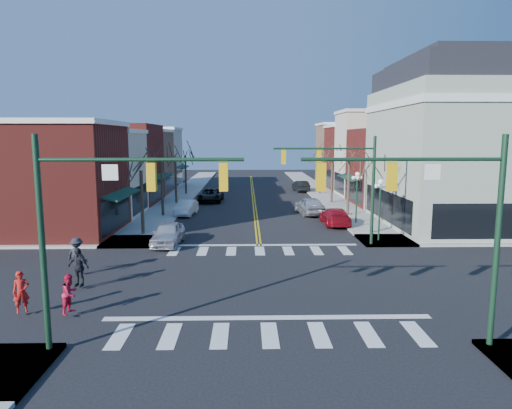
{
  "coord_description": "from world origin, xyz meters",
  "views": [
    {
      "loc": [
        -0.82,
        -21.84,
        7.08
      ],
      "look_at": [
        -0.21,
        7.35,
        2.8
      ],
      "focal_mm": 32.0,
      "sensor_mm": 36.0,
      "label": 1
    }
  ],
  "objects": [
    {
      "name": "car_left_near",
      "position": [
        -6.07,
        8.0,
        0.75
      ],
      "size": [
        1.94,
        4.49,
        1.51
      ],
      "primitive_type": "imported",
      "rotation": [
        0.0,
        0.0,
        -0.04
      ],
      "color": "silver",
      "rests_on": "ground"
    },
    {
      "name": "car_left_far",
      "position": [
        -4.8,
        28.69,
        0.74
      ],
      "size": [
        2.69,
        5.44,
        1.48
      ],
      "primitive_type": "imported",
      "rotation": [
        0.0,
        0.0,
        -0.04
      ],
      "color": "black",
      "rests_on": "ground"
    },
    {
      "name": "bldg_left_brick_a",
      "position": [
        -15.5,
        11.75,
        4.0
      ],
      "size": [
        10.0,
        8.5,
        8.0
      ],
      "primitive_type": "cube",
      "color": "maroon",
      "rests_on": "ground"
    },
    {
      "name": "tree_left_c",
      "position": [
        -8.4,
        27.0,
        2.27
      ],
      "size": [
        0.24,
        0.24,
        4.55
      ],
      "primitive_type": "cylinder",
      "color": "#382B21",
      "rests_on": "ground"
    },
    {
      "name": "tree_right_a",
      "position": [
        8.4,
        11.0,
        2.31
      ],
      "size": [
        0.24,
        0.24,
        4.62
      ],
      "primitive_type": "cylinder",
      "color": "#382B21",
      "rests_on": "ground"
    },
    {
      "name": "sidewalk_right",
      "position": [
        8.75,
        20.0,
        0.07
      ],
      "size": [
        3.5,
        70.0,
        0.15
      ],
      "primitive_type": "cube",
      "color": "#9E9B93",
      "rests_on": "ground"
    },
    {
      "name": "bldg_left_tan",
      "position": [
        -15.5,
        35.75,
        3.9
      ],
      "size": [
        10.0,
        7.5,
        7.8
      ],
      "primitive_type": "cube",
      "color": "#977253",
      "rests_on": "ground"
    },
    {
      "name": "pedestrian_red_a",
      "position": [
        -9.83,
        -4.19,
        0.99
      ],
      "size": [
        0.73,
        0.65,
        1.69
      ],
      "primitive_type": "imported",
      "rotation": [
        0.0,
        0.0,
        0.49
      ],
      "color": "red",
      "rests_on": "sidewalk_left"
    },
    {
      "name": "tree_left_b",
      "position": [
        -8.4,
        19.0,
        2.52
      ],
      "size": [
        0.24,
        0.24,
        5.04
      ],
      "primitive_type": "cylinder",
      "color": "#382B21",
      "rests_on": "ground"
    },
    {
      "name": "tree_right_c",
      "position": [
        8.4,
        27.0,
        2.42
      ],
      "size": [
        0.24,
        0.24,
        4.83
      ],
      "primitive_type": "cylinder",
      "color": "#382B21",
      "rests_on": "ground"
    },
    {
      "name": "pedestrian_red_b",
      "position": [
        -7.85,
        -4.3,
        0.95
      ],
      "size": [
        0.78,
        0.91,
        1.6
      ],
      "primitive_type": "imported",
      "rotation": [
        0.0,
        0.0,
        1.32
      ],
      "color": "red",
      "rests_on": "sidewalk_left"
    },
    {
      "name": "victorian_corner",
      "position": [
        16.5,
        14.5,
        6.66
      ],
      "size": [
        12.25,
        14.25,
        13.3
      ],
      "color": "#98A58F",
      "rests_on": "ground"
    },
    {
      "name": "bldg_left_brick_b",
      "position": [
        -15.5,
        27.5,
        4.25
      ],
      "size": [
        10.0,
        9.0,
        8.5
      ],
      "primitive_type": "cube",
      "color": "maroon",
      "rests_on": "ground"
    },
    {
      "name": "bldg_right_brick_b",
      "position": [
        15.5,
        41.0,
        4.25
      ],
      "size": [
        10.0,
        8.0,
        8.5
      ],
      "primitive_type": "cube",
      "color": "maroon",
      "rests_on": "ground"
    },
    {
      "name": "sidewalk_left",
      "position": [
        -8.75,
        20.0,
        0.07
      ],
      "size": [
        3.5,
        70.0,
        0.15
      ],
      "primitive_type": "cube",
      "color": "#9E9B93",
      "rests_on": "ground"
    },
    {
      "name": "pedestrian_dark_b",
      "position": [
        -9.6,
        1.27,
        1.07
      ],
      "size": [
        1.36,
        1.07,
        1.84
      ],
      "primitive_type": "imported",
      "rotation": [
        0.0,
        0.0,
        2.77
      ],
      "color": "black",
      "rests_on": "sidewalk_left"
    },
    {
      "name": "traffic_mast_near_left",
      "position": [
        -5.55,
        -7.4,
        4.71
      ],
      "size": [
        6.6,
        0.28,
        7.2
      ],
      "color": "#14331E",
      "rests_on": "ground"
    },
    {
      "name": "bldg_left_stucco_a",
      "position": [
        -15.5,
        19.5,
        3.75
      ],
      "size": [
        10.0,
        7.0,
        7.5
      ],
      "primitive_type": "cube",
      "color": "beige",
      "rests_on": "ground"
    },
    {
      "name": "bldg_right_tan",
      "position": [
        15.5,
        49.0,
        4.5
      ],
      "size": [
        10.0,
        8.0,
        9.0
      ],
      "primitive_type": "cube",
      "color": "#977253",
      "rests_on": "ground"
    },
    {
      "name": "lamppost_corner",
      "position": [
        8.2,
        8.5,
        2.96
      ],
      "size": [
        0.36,
        0.36,
        4.33
      ],
      "color": "#14331E",
      "rests_on": "ground"
    },
    {
      "name": "tree_left_a",
      "position": [
        -8.4,
        11.0,
        2.38
      ],
      "size": [
        0.24,
        0.24,
        4.76
      ],
      "primitive_type": "cylinder",
      "color": "#382B21",
      "rests_on": "ground"
    },
    {
      "name": "bldg_right_brick_a",
      "position": [
        15.5,
        25.75,
        4.0
      ],
      "size": [
        10.0,
        8.5,
        8.0
      ],
      "primitive_type": "cube",
      "color": "maroon",
      "rests_on": "ground"
    },
    {
      "name": "bldg_right_stucco",
      "position": [
        15.5,
        33.5,
        5.0
      ],
      "size": [
        10.0,
        7.0,
        10.0
      ],
      "primitive_type": "cube",
      "color": "beige",
      "rests_on": "ground"
    },
    {
      "name": "tree_right_d",
      "position": [
        8.4,
        35.0,
        2.48
      ],
      "size": [
        0.24,
        0.24,
        4.97
      ],
      "primitive_type": "cylinder",
      "color": "#382B21",
      "rests_on": "ground"
    },
    {
      "name": "car_right_near",
      "position": [
        6.4,
        14.74,
        0.71
      ],
      "size": [
        2.02,
        4.88,
        1.41
      ],
      "primitive_type": "imported",
      "rotation": [
        0.0,
        0.0,
        3.15
      ],
      "color": "maroon",
      "rests_on": "ground"
    },
    {
      "name": "tree_right_b",
      "position": [
        8.4,
        19.0,
        2.59
      ],
      "size": [
        0.24,
        0.24,
        5.18
      ],
      "primitive_type": "cylinder",
      "color": "#382B21",
      "rests_on": "ground"
    },
    {
      "name": "car_right_mid",
      "position": [
        5.04,
        19.92,
        0.84
      ],
      "size": [
        2.56,
        5.14,
        1.68
      ],
      "primitive_type": "imported",
      "rotation": [
        0.0,
        0.0,
        3.26
      ],
      "color": "#BCBCC1",
      "rests_on": "ground"
    },
    {
      "name": "lamppost_midblock",
      "position": [
        8.2,
        15.0,
        2.96
      ],
      "size": [
        0.36,
        0.36,
        4.33
      ],
      "color": "#14331E",
      "rests_on": "ground"
    },
    {
      "name": "car_right_far",
      "position": [
        6.4,
        38.36,
        0.71
      ],
      "size": [
        2.06,
        4.49,
        1.43
      ],
      "primitive_type": "imported",
      "rotation": [
        0.0,
        0.0,
        3.27
      ],
      "color": "black",
      "rests_on": "ground"
    },
    {
      "name": "tree_left_d",
      "position": [
        -8.4,
        35.0,
        2.45
      ],
      "size": [
        0.24,
        0.24,
        4.9
      ],
      "primitive_type": "cylinder",
      "color": "#382B21",
      "rests_on": "ground"
    },
    {
      "name": "pedestrian_dark_a",
      "position": [
        -8.74,
        -0.93,
        1.08
      ],
      "size": [
        1.17,
        0.77,
        1.86
      ],
      "primitive_type": "imported",
      "rotation": [
        0.0,
        0.0,
        -0.32
      ],
      "color": "black",
      "rests_on": "sidewalk_left"
    },
    {
      "name": "traffic_mast_near_right",
      "position": [
        5.55,
        -7.4,
        4.71
      ],
      "size": [
        6.6,
        0.28,
        7.2
      ],
      "color": "#14331E",
      "rests_on": "ground"
    },
    {
      "name": "bldg_left_stucco_b",
      "position": [
        -15.5,
        43.5,
        4.1
      ],
      "size": [
        10.0,
        8.0,
        8.2
      ],
      "primitive_type": "cube",
      "color": "beige",
      "rests_on": "ground"
    },
    {
      "name": "traffic_mast_far_right",
      "position": [
        5.55,
        7.4,
        4.71
      ],
      "size": [
        6.6,
        0.28,
        7.2
      ],
      "color": "#14331E",
      "rests_on": "ground"
    },
    {
      "name": "ground",
      "position": [
        0.0,
        0.0,
        0.0
      ],
      "size": [
        160.0,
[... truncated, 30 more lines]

